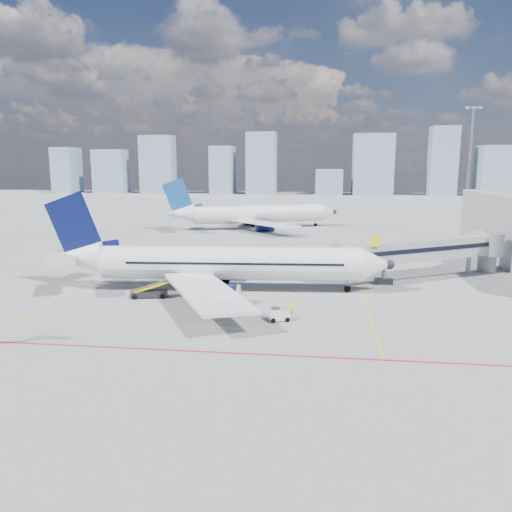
{
  "coord_description": "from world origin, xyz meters",
  "views": [
    {
      "loc": [
        8.76,
        -48.77,
        14.81
      ],
      "look_at": [
        1.62,
        8.4,
        4.0
      ],
      "focal_mm": 35.0,
      "sensor_mm": 36.0,
      "label": 1
    }
  ],
  "objects_px": {
    "main_aircraft": "(216,264)",
    "second_aircraft": "(252,214)",
    "baggage_tug": "(278,315)",
    "cargo_dolly": "(214,298)",
    "belt_loader": "(151,292)",
    "ramp_worker": "(291,309)"
  },
  "relations": [
    {
      "from": "main_aircraft",
      "to": "second_aircraft",
      "type": "distance_m",
      "value": 56.37
    },
    {
      "from": "baggage_tug",
      "to": "cargo_dolly",
      "type": "xyz_separation_m",
      "value": [
        -6.89,
        3.6,
        0.44
      ]
    },
    {
      "from": "main_aircraft",
      "to": "baggage_tug",
      "type": "height_order",
      "value": "main_aircraft"
    },
    {
      "from": "second_aircraft",
      "to": "cargo_dolly",
      "type": "distance_m",
      "value": 63.57
    },
    {
      "from": "main_aircraft",
      "to": "belt_loader",
      "type": "relative_size",
      "value": 7.0
    },
    {
      "from": "cargo_dolly",
      "to": "belt_loader",
      "type": "bearing_deg",
      "value": 161.01
    },
    {
      "from": "second_aircraft",
      "to": "baggage_tug",
      "type": "relative_size",
      "value": 18.25
    },
    {
      "from": "second_aircraft",
      "to": "baggage_tug",
      "type": "height_order",
      "value": "second_aircraft"
    },
    {
      "from": "ramp_worker",
      "to": "cargo_dolly",
      "type": "bearing_deg",
      "value": 116.23
    },
    {
      "from": "second_aircraft",
      "to": "belt_loader",
      "type": "xyz_separation_m",
      "value": [
        -3.49,
        -60.34,
        -2.62
      ]
    },
    {
      "from": "main_aircraft",
      "to": "baggage_tug",
      "type": "xyz_separation_m",
      "value": [
        8.15,
        -10.71,
        -2.59
      ]
    },
    {
      "from": "second_aircraft",
      "to": "cargo_dolly",
      "type": "height_order",
      "value": "second_aircraft"
    },
    {
      "from": "main_aircraft",
      "to": "belt_loader",
      "type": "distance_m",
      "value": 8.2
    },
    {
      "from": "ramp_worker",
      "to": "belt_loader",
      "type": "bearing_deg",
      "value": 113.39
    },
    {
      "from": "main_aircraft",
      "to": "ramp_worker",
      "type": "xyz_separation_m",
      "value": [
        9.34,
        -9.34,
        -2.44
      ]
    },
    {
      "from": "belt_loader",
      "to": "ramp_worker",
      "type": "xyz_separation_m",
      "value": [
        15.97,
        -5.28,
        0.18
      ]
    },
    {
      "from": "main_aircraft",
      "to": "cargo_dolly",
      "type": "bearing_deg",
      "value": -84.0
    },
    {
      "from": "main_aircraft",
      "to": "belt_loader",
      "type": "height_order",
      "value": "main_aircraft"
    },
    {
      "from": "cargo_dolly",
      "to": "ramp_worker",
      "type": "bearing_deg",
      "value": -13.33
    },
    {
      "from": "main_aircraft",
      "to": "cargo_dolly",
      "type": "relative_size",
      "value": 11.17
    },
    {
      "from": "second_aircraft",
      "to": "baggage_tug",
      "type": "distance_m",
      "value": 67.98
    },
    {
      "from": "second_aircraft",
      "to": "belt_loader",
      "type": "bearing_deg",
      "value": -115.97
    }
  ]
}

